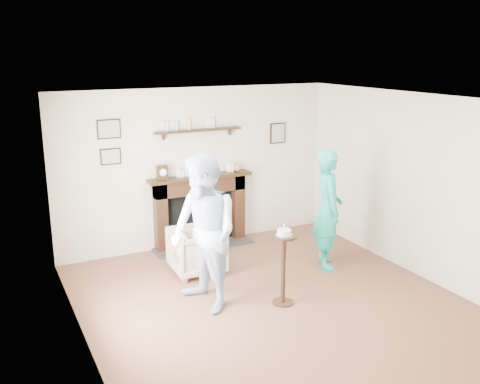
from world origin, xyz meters
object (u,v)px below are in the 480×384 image
armchair (198,272)px  woman (325,265)px  pedestal_table (284,255)px  man (206,307)px

armchair → woman: 1.86m
armchair → pedestal_table: size_ratio=0.69×
pedestal_table → woman: bearing=32.6°
armchair → pedestal_table: 1.61m
woman → pedestal_table: size_ratio=1.67×
woman → armchair: bearing=92.8°
armchair → woman: size_ratio=0.41×
armchair → man: (-0.32, -1.03, 0.00)m
man → armchair: bearing=153.2°
woman → pedestal_table: pedestal_table is taller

